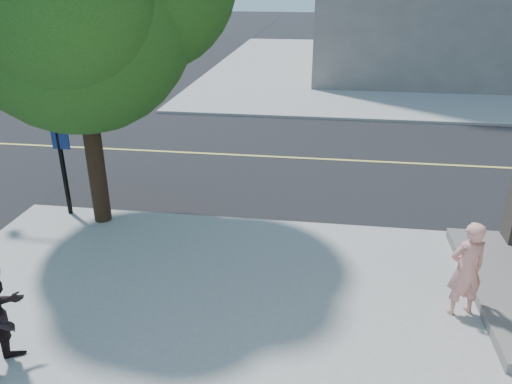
# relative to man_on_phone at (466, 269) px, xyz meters

# --- Properties ---
(ground) EXTENTS (140.00, 140.00, 0.00)m
(ground) POSITION_rel_man_on_phone_xyz_m (-8.07, 2.86, -0.94)
(ground) COLOR black
(ground) RESTS_ON ground
(road_ew) EXTENTS (140.00, 9.00, 0.01)m
(road_ew) POSITION_rel_man_on_phone_xyz_m (-8.07, 7.36, -0.93)
(road_ew) COLOR black
(road_ew) RESTS_ON ground
(sidewalk_ne) EXTENTS (29.00, 25.00, 0.12)m
(sidewalk_ne) POSITION_rel_man_on_phone_xyz_m (5.43, 24.36, -0.88)
(sidewalk_ne) COLOR #969694
(sidewalk_ne) RESTS_ON ground
(man_on_phone) EXTENTS (0.68, 0.55, 1.63)m
(man_on_phone) POSITION_rel_man_on_phone_xyz_m (0.00, 0.00, 0.00)
(man_on_phone) COLOR #D88B85
(man_on_phone) RESTS_ON sidewalk_se
(pedestrian) EXTENTS (0.74, 0.88, 1.63)m
(pedestrian) POSITION_rel_man_on_phone_xyz_m (-6.48, -2.09, 0.00)
(pedestrian) COLOR black
(pedestrian) RESTS_ON sidewalk_se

